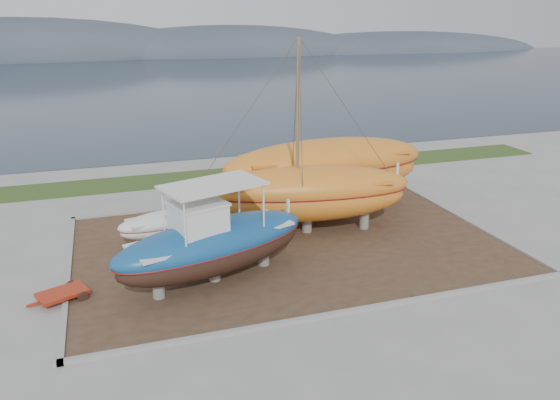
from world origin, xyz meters
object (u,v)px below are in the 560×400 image
object	(u,v)px
blue_caique	(213,234)
orange_bare_hull	(326,176)
white_dinghy	(168,226)
orange_sailboat	(308,140)
red_trailer	(63,296)

from	to	relation	value
blue_caique	orange_bare_hull	xyz separation A→B (m)	(7.05, 6.11, -0.12)
white_dinghy	orange_sailboat	xyz separation A→B (m)	(6.19, -0.91, 3.66)
blue_caique	orange_bare_hull	distance (m)	9.33
white_dinghy	red_trailer	distance (m)	5.96
white_dinghy	orange_bare_hull	bearing A→B (deg)	-1.02
orange_bare_hull	red_trailer	size ratio (longest dim) A/B	4.42
orange_sailboat	orange_bare_hull	distance (m)	4.19
blue_caique	white_dinghy	distance (m)	4.68
white_dinghy	orange_bare_hull	size ratio (longest dim) A/B	0.41
white_dinghy	red_trailer	size ratio (longest dim) A/B	1.82
orange_bare_hull	red_trailer	xyz separation A→B (m)	(-12.45, -5.88, -1.66)
blue_caique	white_dinghy	xyz separation A→B (m)	(-1.15, 4.36, -1.22)
red_trailer	orange_bare_hull	bearing A→B (deg)	2.53
orange_bare_hull	orange_sailboat	bearing A→B (deg)	-130.12
white_dinghy	orange_sailboat	world-z (taller)	orange_sailboat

